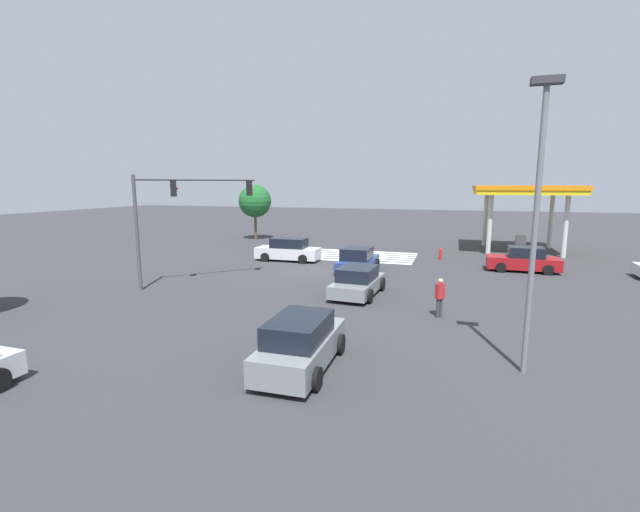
{
  "coord_description": "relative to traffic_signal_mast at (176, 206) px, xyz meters",
  "views": [
    {
      "loc": [
        -8.1,
        25.73,
        5.5
      ],
      "look_at": [
        0.0,
        0.0,
        1.0
      ],
      "focal_mm": 24.0,
      "sensor_mm": 36.0,
      "label": 1
    }
  ],
  "objects": [
    {
      "name": "ground_plane",
      "position": [
        -6.14,
        -6.14,
        -4.36
      ],
      "size": [
        146.32,
        146.32,
        0.0
      ],
      "primitive_type": "plane",
      "color": "#333338"
    },
    {
      "name": "crosswalk_markings",
      "position": [
        -6.14,
        -12.86,
        -4.36
      ],
      "size": [
        10.83,
        5.35,
        0.01
      ],
      "rotation": [
        0.0,
        0.0,
        1.57
      ],
      "color": "silver",
      "rests_on": "ground_plane"
    },
    {
      "name": "traffic_signal_mast",
      "position": [
        0.0,
        0.0,
        0.0
      ],
      "size": [
        4.68,
        4.68,
        6.02
      ],
      "rotation": [
        0.0,
        0.0,
        -2.36
      ],
      "color": "#47474C",
      "rests_on": "ground_plane"
    },
    {
      "name": "car_0",
      "position": [
        -8.44,
        -6.9,
        -3.66
      ],
      "size": [
        2.28,
        4.39,
        1.56
      ],
      "rotation": [
        0.0,
        0.0,
        -1.59
      ],
      "color": "navy",
      "rests_on": "ground_plane"
    },
    {
      "name": "car_1",
      "position": [
        -18.61,
        -10.11,
        -3.64
      ],
      "size": [
        4.37,
        1.98,
        1.59
      ],
      "rotation": [
        0.0,
        0.0,
        -0.01
      ],
      "color": "maroon",
      "rests_on": "ground_plane"
    },
    {
      "name": "car_3",
      "position": [
        -10.0,
        8.05,
        -3.59
      ],
      "size": [
        2.01,
        4.32,
        1.63
      ],
      "rotation": [
        0.0,
        0.0,
        -1.56
      ],
      "color": "gray",
      "rests_on": "ground_plane"
    },
    {
      "name": "car_4",
      "position": [
        -9.75,
        -1.01,
        -3.67
      ],
      "size": [
        2.31,
        4.33,
        1.45
      ],
      "rotation": [
        0.0,
        0.0,
        -1.63
      ],
      "color": "gray",
      "rests_on": "ground_plane"
    },
    {
      "name": "car_5",
      "position": [
        -2.74,
        -9.19,
        -3.58
      ],
      "size": [
        4.68,
        1.98,
        1.67
      ],
      "rotation": [
        0.0,
        0.0,
        0.02
      ],
      "color": "silver",
      "rests_on": "ground_plane"
    },
    {
      "name": "gas_station_canopy",
      "position": [
        -19.6,
        -19.31,
        0.49
      ],
      "size": [
        7.81,
        7.81,
        5.45
      ],
      "color": "yellow",
      "rests_on": "ground_plane"
    },
    {
      "name": "pedestrian",
      "position": [
        -13.82,
        1.57,
        -3.43
      ],
      "size": [
        0.41,
        0.41,
        1.67
      ],
      "rotation": [
        0.0,
        0.0,
        -0.79
      ],
      "color": "#38383D",
      "rests_on": "ground_plane"
    },
    {
      "name": "street_light_pole_a",
      "position": [
        -16.41,
        6.38,
        0.61
      ],
      "size": [
        0.8,
        0.36,
        8.33
      ],
      "color": "slate",
      "rests_on": "ground_plane"
    },
    {
      "name": "tree_corner_a",
      "position": [
        5.06,
        -19.86,
        -0.49
      ],
      "size": [
        3.28,
        3.28,
        5.52
      ],
      "color": "brown",
      "rests_on": "ground_plane"
    },
    {
      "name": "fire_hydrant",
      "position": [
        -13.39,
        -13.05,
        -3.93
      ],
      "size": [
        0.22,
        0.22,
        0.86
      ],
      "color": "red",
      "rests_on": "ground_plane"
    }
  ]
}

